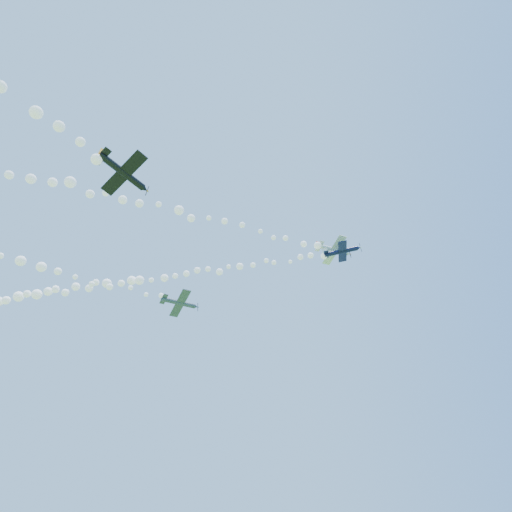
{
  "coord_description": "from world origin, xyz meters",
  "views": [
    {
      "loc": [
        9.43,
        -57.03,
        2.0
      ],
      "look_at": [
        7.55,
        -7.95,
        46.23
      ],
      "focal_mm": 30.0,
      "sensor_mm": 36.0,
      "label": 1
    }
  ],
  "objects_px": {
    "plane_grey": "(180,303)",
    "plane_navy": "(342,251)",
    "plane_black": "(124,173)",
    "plane_white": "(334,250)"
  },
  "relations": [
    {
      "from": "plane_grey",
      "to": "plane_navy",
      "type": "bearing_deg",
      "value": -35.53
    },
    {
      "from": "plane_black",
      "to": "plane_navy",
      "type": "bearing_deg",
      "value": -8.93
    },
    {
      "from": "plane_grey",
      "to": "plane_black",
      "type": "height_order",
      "value": "plane_grey"
    },
    {
      "from": "plane_navy",
      "to": "plane_black",
      "type": "distance_m",
      "value": 36.64
    },
    {
      "from": "plane_navy",
      "to": "plane_black",
      "type": "relative_size",
      "value": 1.06
    },
    {
      "from": "plane_navy",
      "to": "plane_grey",
      "type": "bearing_deg",
      "value": -177.34
    },
    {
      "from": "plane_white",
      "to": "plane_navy",
      "type": "height_order",
      "value": "plane_white"
    },
    {
      "from": "plane_navy",
      "to": "plane_grey",
      "type": "height_order",
      "value": "plane_navy"
    },
    {
      "from": "plane_white",
      "to": "plane_black",
      "type": "xyz_separation_m",
      "value": [
        -26.46,
        -23.75,
        -9.52
      ]
    },
    {
      "from": "plane_grey",
      "to": "plane_black",
      "type": "relative_size",
      "value": 1.03
    }
  ]
}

